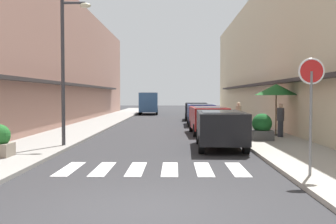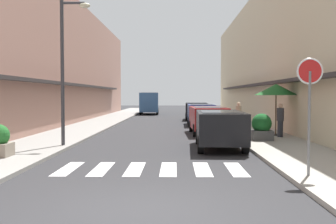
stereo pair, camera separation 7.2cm
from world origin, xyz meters
name	(u,v)px [view 2 (the right image)]	position (x,y,z in m)	size (l,w,h in m)	color
ground_plane	(166,126)	(0.00, 19.73, 0.00)	(108.54, 108.54, 0.00)	#2B2B2D
sidewalk_left	(93,125)	(-4.94, 19.73, 0.06)	(2.98, 69.07, 0.12)	gray
sidewalk_right	(239,125)	(4.94, 19.73, 0.06)	(2.98, 69.07, 0.12)	#9E998E
building_row_left	(41,61)	(-8.92, 21.20, 4.51)	(5.50, 46.40, 9.03)	#A87A6B
building_row_right	(294,57)	(8.92, 21.20, 4.78)	(5.50, 46.40, 9.57)	beige
crosswalk	(152,169)	(0.00, 4.07, 0.01)	(5.20, 2.20, 0.01)	silver
parked_car_near	(220,125)	(2.40, 8.48, 0.92)	(1.90, 4.30, 1.47)	black
parked_car_mid	(208,117)	(2.40, 14.31, 0.92)	(1.92, 4.29, 1.47)	maroon
parked_car_far	(201,112)	(2.40, 20.65, 0.92)	(1.83, 4.27, 1.47)	navy
parked_car_distant	(196,109)	(2.40, 26.66, 0.92)	(1.94, 4.19, 1.47)	black
delivery_van	(149,101)	(-2.25, 36.79, 1.41)	(2.17, 5.47, 2.37)	#33598C
round_street_sign	(310,86)	(3.95, 2.70, 2.33)	(0.65, 0.07, 2.88)	slate
street_lamp	(67,57)	(-3.60, 8.53, 3.59)	(1.19, 0.28, 5.72)	#38383D
cafe_umbrella	(276,90)	(5.59, 12.60, 2.35)	(2.11, 2.11, 2.52)	#262626
planter_midblock	(262,127)	(4.45, 10.48, 0.68)	(0.89, 0.89, 1.17)	#4C4C4C
pedestrian_walking_near	(239,115)	(4.34, 16.27, 0.94)	(0.34, 0.34, 1.56)	#282B33
pedestrian_walking_far	(280,120)	(5.61, 11.81, 0.94)	(0.34, 0.34, 1.58)	#282B33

